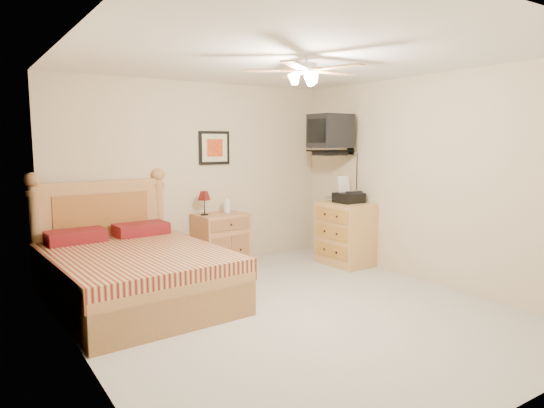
{
  "coord_description": "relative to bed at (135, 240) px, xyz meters",
  "views": [
    {
      "loc": [
        -2.77,
        -3.84,
        1.72
      ],
      "look_at": [
        0.35,
        0.9,
        0.98
      ],
      "focal_mm": 32.0,
      "sensor_mm": 36.0,
      "label": 1
    }
  ],
  "objects": [
    {
      "name": "lotion_bottle",
      "position": [
        1.58,
        0.89,
        0.16
      ],
      "size": [
        0.12,
        0.12,
        0.25
      ],
      "primitive_type": "imported",
      "rotation": [
        0.0,
        0.0,
        0.37
      ],
      "color": "silver",
      "rests_on": "nightstand"
    },
    {
      "name": "dresser",
      "position": [
        2.96,
        0.02,
        -0.25
      ],
      "size": [
        0.53,
        0.75,
        0.87
      ],
      "primitive_type": "cube",
      "rotation": [
        0.0,
        0.0,
        0.03
      ],
      "color": "#AC764C",
      "rests_on": "ground"
    },
    {
      "name": "ceiling_fan",
      "position": [
        1.23,
        -1.32,
        1.67
      ],
      "size": [
        1.14,
        1.14,
        0.28
      ],
      "primitive_type": null,
      "color": "silver",
      "rests_on": "ceiling"
    },
    {
      "name": "wall_tv",
      "position": [
        2.98,
        0.22,
        1.12
      ],
      "size": [
        0.56,
        0.46,
        0.58
      ],
      "primitive_type": null,
      "color": "black",
      "rests_on": "wall_right"
    },
    {
      "name": "magazine_upper",
      "position": [
        2.94,
        0.33,
        0.22
      ],
      "size": [
        0.22,
        0.27,
        0.02
      ],
      "primitive_type": "imported",
      "rotation": [
        0.0,
        0.0,
        0.23
      ],
      "color": "gray",
      "rests_on": "magazine_lower"
    },
    {
      "name": "nightstand",
      "position": [
        1.47,
        0.88,
        -0.32
      ],
      "size": [
        0.71,
        0.56,
        0.73
      ],
      "primitive_type": "cube",
      "rotation": [
        0.0,
        0.0,
        0.08
      ],
      "color": "#A66238",
      "rests_on": "ground"
    },
    {
      "name": "wall_back",
      "position": [
        1.23,
        1.13,
        0.56
      ],
      "size": [
        4.0,
        0.04,
        2.5
      ],
      "primitive_type": "cube",
      "color": "#C5B291",
      "rests_on": "ground"
    },
    {
      "name": "wall_front",
      "position": [
        1.23,
        -3.37,
        0.56
      ],
      "size": [
        4.0,
        0.04,
        2.5
      ],
      "primitive_type": "cube",
      "color": "#C5B291",
      "rests_on": "ground"
    },
    {
      "name": "wall_left",
      "position": [
        -0.77,
        -1.12,
        0.56
      ],
      "size": [
        0.04,
        4.5,
        2.5
      ],
      "primitive_type": "cube",
      "color": "#C5B291",
      "rests_on": "ground"
    },
    {
      "name": "framed_picture",
      "position": [
        1.5,
        1.11,
        0.93
      ],
      "size": [
        0.46,
        0.04,
        0.46
      ],
      "primitive_type": "cube",
      "color": "black",
      "rests_on": "wall_back"
    },
    {
      "name": "table_lamp",
      "position": [
        1.24,
        0.91,
        0.2
      ],
      "size": [
        0.22,
        0.22,
        0.32
      ],
      "primitive_type": null,
      "rotation": [
        0.0,
        0.0,
        -0.31
      ],
      "color": "#5D1514",
      "rests_on": "nightstand"
    },
    {
      "name": "bed",
      "position": [
        0.0,
        0.0,
        0.0
      ],
      "size": [
        1.74,
        2.22,
        1.37
      ],
      "primitive_type": null,
      "rotation": [
        0.0,
        0.0,
        0.06
      ],
      "color": "#A97149",
      "rests_on": "ground"
    },
    {
      "name": "magazine_lower",
      "position": [
        2.93,
        0.31,
        0.19
      ],
      "size": [
        0.25,
        0.3,
        0.03
      ],
      "primitive_type": "imported",
      "rotation": [
        0.0,
        0.0,
        0.18
      ],
      "color": "#AAA18A",
      "rests_on": "dresser"
    },
    {
      "name": "wall_right",
      "position": [
        3.23,
        -1.12,
        0.56
      ],
      "size": [
        0.04,
        4.5,
        2.5
      ],
      "primitive_type": "cube",
      "color": "#C5B291",
      "rests_on": "ground"
    },
    {
      "name": "ceiling",
      "position": [
        1.23,
        -1.12,
        1.81
      ],
      "size": [
        4.0,
        4.5,
        0.04
      ],
      "primitive_type": "cube",
      "color": "white",
      "rests_on": "ground"
    },
    {
      "name": "floor",
      "position": [
        1.23,
        -1.12,
        -0.69
      ],
      "size": [
        4.5,
        4.5,
        0.0
      ],
      "primitive_type": "plane",
      "color": "#A8A298",
      "rests_on": "ground"
    },
    {
      "name": "fax_machine",
      "position": [
        2.99,
        -0.01,
        0.36
      ],
      "size": [
        0.35,
        0.37,
        0.36
      ],
      "primitive_type": null,
      "rotation": [
        0.0,
        0.0,
        -0.02
      ],
      "color": "black",
      "rests_on": "dresser"
    }
  ]
}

